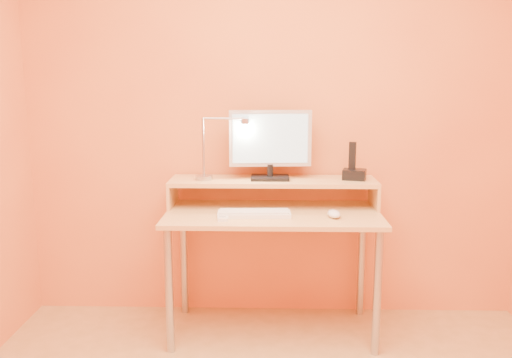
{
  "coord_description": "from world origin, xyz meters",
  "views": [
    {
      "loc": [
        -0.02,
        -1.75,
        1.46
      ],
      "look_at": [
        -0.09,
        1.13,
        0.92
      ],
      "focal_mm": 37.73,
      "sensor_mm": 36.0,
      "label": 1
    }
  ],
  "objects_px": {
    "monitor_panel": "(270,138)",
    "keyboard": "(254,214)",
    "phone_dock": "(354,174)",
    "remote_control": "(223,215)",
    "mouse": "(334,214)",
    "lamp_base": "(204,178)"
  },
  "relations": [
    {
      "from": "lamp_base",
      "to": "keyboard",
      "type": "bearing_deg",
      "value": -35.3
    },
    {
      "from": "lamp_base",
      "to": "keyboard",
      "type": "height_order",
      "value": "lamp_base"
    },
    {
      "from": "keyboard",
      "to": "remote_control",
      "type": "xyz_separation_m",
      "value": [
        -0.17,
        -0.02,
        -0.0
      ]
    },
    {
      "from": "keyboard",
      "to": "mouse",
      "type": "relative_size",
      "value": 3.34
    },
    {
      "from": "monitor_panel",
      "to": "mouse",
      "type": "xyz_separation_m",
      "value": [
        0.35,
        -0.27,
        -0.38
      ]
    },
    {
      "from": "phone_dock",
      "to": "mouse",
      "type": "relative_size",
      "value": 1.1
    },
    {
      "from": "phone_dock",
      "to": "lamp_base",
      "type": "bearing_deg",
      "value": -163.2
    },
    {
      "from": "phone_dock",
      "to": "remote_control",
      "type": "relative_size",
      "value": 0.66
    },
    {
      "from": "monitor_panel",
      "to": "keyboard",
      "type": "bearing_deg",
      "value": -113.03
    },
    {
      "from": "monitor_panel",
      "to": "phone_dock",
      "type": "xyz_separation_m",
      "value": [
        0.49,
        -0.01,
        -0.21
      ]
    },
    {
      "from": "mouse",
      "to": "remote_control",
      "type": "bearing_deg",
      "value": 175.13
    },
    {
      "from": "keyboard",
      "to": "remote_control",
      "type": "bearing_deg",
      "value": -175.25
    },
    {
      "from": "phone_dock",
      "to": "mouse",
      "type": "height_order",
      "value": "phone_dock"
    },
    {
      "from": "keyboard",
      "to": "mouse",
      "type": "height_order",
      "value": "mouse"
    },
    {
      "from": "phone_dock",
      "to": "remote_control",
      "type": "xyz_separation_m",
      "value": [
        -0.74,
        -0.26,
        -0.18
      ]
    },
    {
      "from": "phone_dock",
      "to": "remote_control",
      "type": "bearing_deg",
      "value": -145.71
    },
    {
      "from": "phone_dock",
      "to": "remote_control",
      "type": "distance_m",
      "value": 0.81
    },
    {
      "from": "mouse",
      "to": "remote_control",
      "type": "relative_size",
      "value": 0.6
    },
    {
      "from": "monitor_panel",
      "to": "phone_dock",
      "type": "distance_m",
      "value": 0.53
    },
    {
      "from": "remote_control",
      "to": "lamp_base",
      "type": "bearing_deg",
      "value": 115.56
    },
    {
      "from": "mouse",
      "to": "phone_dock",
      "type": "bearing_deg",
      "value": 55.62
    },
    {
      "from": "phone_dock",
      "to": "keyboard",
      "type": "distance_m",
      "value": 0.65
    }
  ]
}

